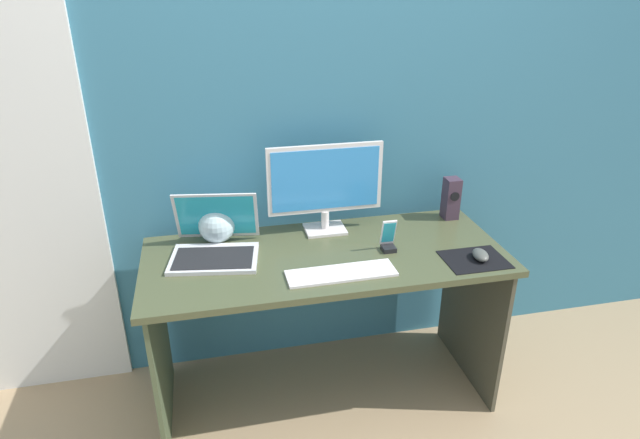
# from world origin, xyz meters

# --- Properties ---
(ground_plane) EXTENTS (8.00, 8.00, 0.00)m
(ground_plane) POSITION_xyz_m (0.00, 0.00, 0.00)
(ground_plane) COLOR tan
(wall_back) EXTENTS (6.00, 0.04, 2.50)m
(wall_back) POSITION_xyz_m (0.00, 0.38, 1.25)
(wall_back) COLOR teal
(wall_back) RESTS_ON ground_plane
(desk) EXTENTS (1.49, 0.63, 0.73)m
(desk) POSITION_xyz_m (0.00, 0.00, 0.59)
(desk) COLOR #484D30
(desk) RESTS_ON ground_plane
(monitor) EXTENTS (0.51, 0.14, 0.40)m
(monitor) POSITION_xyz_m (0.05, 0.21, 0.96)
(monitor) COLOR silver
(monitor) RESTS_ON desk
(speaker_right) EXTENTS (0.07, 0.08, 0.20)m
(speaker_right) POSITION_xyz_m (0.65, 0.22, 0.83)
(speaker_right) COLOR #3D2C3C
(speaker_right) RESTS_ON desk
(laptop) EXTENTS (0.39, 0.37, 0.24)m
(laptop) POSITION_xyz_m (-0.44, 0.09, 0.78)
(laptop) COLOR silver
(laptop) RESTS_ON desk
(fishbowl) EXTENTS (0.16, 0.16, 0.16)m
(fishbowl) POSITION_xyz_m (-0.43, 0.21, 0.81)
(fishbowl) COLOR silver
(fishbowl) RESTS_ON desk
(keyboard_external) EXTENTS (0.43, 0.13, 0.01)m
(keyboard_external) POSITION_xyz_m (0.02, -0.18, 0.74)
(keyboard_external) COLOR white
(keyboard_external) RESTS_ON desk
(mousepad) EXTENTS (0.25, 0.20, 0.00)m
(mousepad) POSITION_xyz_m (0.58, -0.18, 0.74)
(mousepad) COLOR black
(mousepad) RESTS_ON desk
(mouse) EXTENTS (0.08, 0.11, 0.04)m
(mouse) POSITION_xyz_m (0.60, -0.18, 0.75)
(mouse) COLOR #4F504A
(mouse) RESTS_ON mousepad
(phone_in_dock) EXTENTS (0.06, 0.06, 0.14)m
(phone_in_dock) POSITION_xyz_m (0.26, -0.02, 0.78)
(phone_in_dock) COLOR black
(phone_in_dock) RESTS_ON desk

